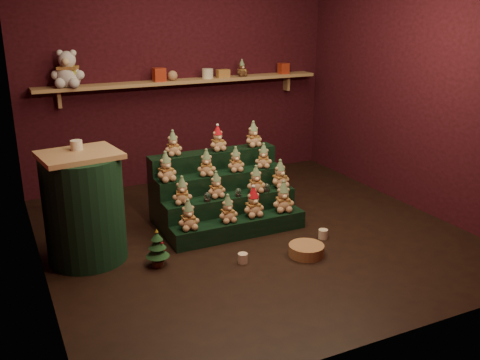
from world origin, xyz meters
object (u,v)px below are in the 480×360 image
mini_christmas_tree (157,248)px  brown_bear (242,68)px  riser_tier_front (240,228)px  snow_globe_a (207,197)px  snow_globe_b (238,192)px  wicker_basket (306,250)px  white_bear (67,64)px  mug_left (243,258)px  mug_right (323,234)px  side_table (84,208)px  snow_globe_c (267,187)px

mini_christmas_tree → brown_bear: 3.06m
riser_tier_front → brown_bear: size_ratio=6.72×
snow_globe_a → snow_globe_b: size_ratio=1.07×
wicker_basket → brown_bear: 2.90m
wicker_basket → white_bear: size_ratio=0.64×
mini_christmas_tree → mug_left: (0.70, -0.27, -0.13)m
mini_christmas_tree → mug_right: (1.65, -0.15, -0.13)m
snow_globe_b → side_table: bearing=-179.4°
side_table → mug_left: size_ratio=11.28×
riser_tier_front → snow_globe_a: bearing=149.8°
mug_left → wicker_basket: size_ratio=0.27×
snow_globe_b → riser_tier_front: bearing=-111.8°
riser_tier_front → mini_christmas_tree: mini_christmas_tree is taller
snow_globe_a → mug_left: 0.79m
side_table → white_bear: (0.22, 1.70, 1.08)m
snow_globe_b → mug_left: size_ratio=0.96×
snow_globe_c → side_table: size_ratio=0.09×
brown_bear → mini_christmas_tree: bearing=-135.7°
wicker_basket → side_table: bearing=156.3°
riser_tier_front → brown_bear: bearing=63.6°
snow_globe_b → brown_bear: 2.14m
side_table → mug_right: 2.29m
mug_right → white_bear: 3.35m
snow_globe_a → side_table: bearing=-179.3°
riser_tier_front → wicker_basket: riser_tier_front is taller
riser_tier_front → side_table: 1.52m
mug_right → white_bear: bearing=131.0°
snow_globe_a → mug_right: size_ratio=0.99×
snow_globe_b → snow_globe_c: 0.32m
side_table → white_bear: size_ratio=1.95×
riser_tier_front → white_bear: (-1.24, 1.84, 1.49)m
snow_globe_a → brown_bear: brown_bear is taller
snow_globe_c → side_table: 1.84m
side_table → brown_bear: bearing=27.8°
snow_globe_b → white_bear: (-1.30, 1.68, 1.17)m
side_table → mug_left: side_table is taller
snow_globe_c → mini_christmas_tree: snow_globe_c is taller
snow_globe_c → wicker_basket: size_ratio=0.27×
mini_christmas_tree → white_bear: (-0.31, 2.11, 1.41)m
side_table → mug_right: size_ratio=10.82×
mug_right → mug_left: bearing=-172.3°
snow_globe_c → mini_christmas_tree: size_ratio=0.25×
snow_globe_a → brown_bear: size_ratio=0.44×
white_bear → brown_bear: 2.16m
snow_globe_c → mug_right: 0.75m
mug_right → brown_bear: brown_bear is taller
snow_globe_c → mug_left: size_ratio=1.01×
snow_globe_b → mini_christmas_tree: bearing=-156.8°
snow_globe_a → mini_christmas_tree: (-0.65, -0.42, -0.23)m
brown_bear → white_bear: bearing=175.5°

